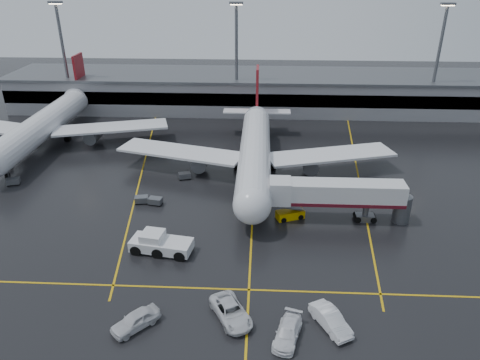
{
  "coord_description": "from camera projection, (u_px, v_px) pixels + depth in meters",
  "views": [
    {
      "loc": [
        0.99,
        -62.17,
        33.29
      ],
      "look_at": [
        -2.0,
        -2.0,
        4.0
      ],
      "focal_mm": 33.73,
      "sensor_mm": 36.0,
      "label": 1
    }
  ],
  "objects": [
    {
      "name": "baggage_cart_c",
      "position": [
        185.0,
        175.0,
        76.3
      ],
      "size": [
        2.31,
        1.88,
        1.12
      ],
      "color": "#595B60",
      "rests_on": "ground"
    },
    {
      "name": "baggage_cart_e",
      "position": [
        13.0,
        181.0,
        74.33
      ],
      "size": [
        2.3,
        1.86,
        1.12
      ],
      "color": "#595B60",
      "rests_on": "ground"
    },
    {
      "name": "main_airliner",
      "position": [
        255.0,
        149.0,
        77.32
      ],
      "size": [
        48.8,
        45.6,
        14.1
      ],
      "color": "silver",
      "rests_on": "ground"
    },
    {
      "name": "apron_line_centre",
      "position": [
        253.0,
        198.0,
        70.44
      ],
      "size": [
        0.25,
        90.0,
        0.02
      ],
      "primitive_type": "cube",
      "color": "gold",
      "rests_on": "ground"
    },
    {
      "name": "light_mast_mid",
      "position": [
        236.0,
        54.0,
        102.07
      ],
      "size": [
        3.0,
        1.2,
        25.45
      ],
      "color": "#595B60",
      "rests_on": "ground"
    },
    {
      "name": "service_van_d",
      "position": [
        135.0,
        320.0,
        45.17
      ],
      "size": [
        5.04,
        5.14,
        1.75
      ],
      "primitive_type": "imported",
      "rotation": [
        0.0,
        0.0,
        -0.76
      ],
      "color": "silver",
      "rests_on": "ground"
    },
    {
      "name": "apron_line_stop",
      "position": [
        249.0,
        290.0,
        50.68
      ],
      "size": [
        60.0,
        0.25,
        0.02
      ],
      "primitive_type": "cube",
      "color": "gold",
      "rests_on": "ground"
    },
    {
      "name": "baggage_cart_a",
      "position": [
        155.0,
        201.0,
        68.25
      ],
      "size": [
        2.21,
        1.65,
        1.12
      ],
      "color": "#595B60",
      "rests_on": "ground"
    },
    {
      "name": "service_van_c",
      "position": [
        331.0,
        320.0,
        45.21
      ],
      "size": [
        4.22,
        5.66,
        1.78
      ],
      "primitive_type": "imported",
      "rotation": [
        0.0,
        0.0,
        0.49
      ],
      "color": "white",
      "rests_on": "ground"
    },
    {
      "name": "apron_line_left",
      "position": [
        143.0,
        169.0,
        80.32
      ],
      "size": [
        9.99,
        69.35,
        0.02
      ],
      "primitive_type": "cube",
      "rotation": [
        0.0,
        0.0,
        0.14
      ],
      "color": "gold",
      "rests_on": "ground"
    },
    {
      "name": "baggage_cart_b",
      "position": [
        142.0,
        199.0,
        68.65
      ],
      "size": [
        2.19,
        1.61,
        1.12
      ],
      "color": "#595B60",
      "rests_on": "ground"
    },
    {
      "name": "second_airliner",
      "position": [
        46.0,
        123.0,
        89.97
      ],
      "size": [
        48.8,
        45.6,
        14.1
      ],
      "color": "silver",
      "rests_on": "ground"
    },
    {
      "name": "light_mast_left",
      "position": [
        63.0,
        52.0,
        103.85
      ],
      "size": [
        3.0,
        1.2,
        25.45
      ],
      "color": "#595B60",
      "rests_on": "ground"
    },
    {
      "name": "pushback_tractor",
      "position": [
        160.0,
        244.0,
        56.98
      ],
      "size": [
        8.17,
        4.46,
        2.77
      ],
      "color": "silver",
      "rests_on": "ground"
    },
    {
      "name": "light_mast_right",
      "position": [
        438.0,
        55.0,
        100.05
      ],
      "size": [
        3.0,
        1.2,
        25.45
      ],
      "color": "#595B60",
      "rests_on": "ground"
    },
    {
      "name": "apron_line_right",
      "position": [
        358.0,
        173.0,
        78.62
      ],
      "size": [
        7.57,
        69.64,
        0.02
      ],
      "primitive_type": "cube",
      "rotation": [
        0.0,
        0.0,
        -0.1
      ],
      "color": "gold",
      "rests_on": "ground"
    },
    {
      "name": "service_van_a",
      "position": [
        231.0,
        312.0,
        46.32
      ],
      "size": [
        5.33,
        6.71,
        1.7
      ],
      "primitive_type": "imported",
      "rotation": [
        0.0,
        0.0,
        0.48
      ],
      "color": "silver",
      "rests_on": "ground"
    },
    {
      "name": "belt_loader",
      "position": [
        290.0,
        214.0,
        64.58
      ],
      "size": [
        4.3,
        2.97,
        2.51
      ],
      "color": "#C89902",
      "rests_on": "ground"
    },
    {
      "name": "baggage_cart_d",
      "position": [
        5.0,
        165.0,
        80.12
      ],
      "size": [
        2.26,
        1.75,
        1.12
      ],
      "color": "#595B60",
      "rests_on": "ground"
    },
    {
      "name": "ground",
      "position": [
        253.0,
        198.0,
        70.45
      ],
      "size": [
        220.0,
        220.0,
        0.0
      ],
      "primitive_type": "plane",
      "color": "black",
      "rests_on": "ground"
    },
    {
      "name": "terminal",
      "position": [
        258.0,
        91.0,
        111.61
      ],
      "size": [
        122.0,
        19.0,
        8.6
      ],
      "color": "gray",
      "rests_on": "ground"
    },
    {
      "name": "service_van_b",
      "position": [
        288.0,
        332.0,
        43.84
      ],
      "size": [
        3.54,
        5.72,
        1.55
      ],
      "primitive_type": "imported",
      "rotation": [
        0.0,
        0.0,
        -0.28
      ],
      "color": "white",
      "rests_on": "ground"
    },
    {
      "name": "jet_bridge",
      "position": [
        338.0,
        195.0,
        62.81
      ],
      "size": [
        19.9,
        3.4,
        6.05
      ],
      "color": "silver",
      "rests_on": "ground"
    }
  ]
}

